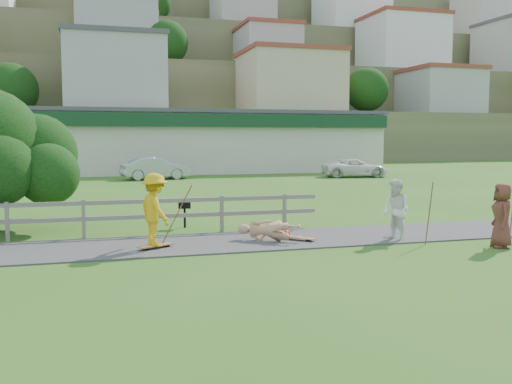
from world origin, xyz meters
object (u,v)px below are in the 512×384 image
at_px(spectator_a, 396,210).
at_px(spectator_c, 502,215).
at_px(skater_rider, 155,214).
at_px(car_silver, 155,168).
at_px(skater_fallen, 269,231).
at_px(car_white, 355,168).
at_px(bbq, 185,215).

bearing_deg(spectator_a, spectator_c, 43.39).
distance_m(skater_rider, car_silver, 25.33).
xyz_separation_m(skater_fallen, car_silver, (-0.41, 24.99, 0.44)).
distance_m(skater_rider, skater_fallen, 3.15).
height_order(skater_fallen, car_silver, car_silver).
xyz_separation_m(skater_rider, car_white, (17.03, 23.59, -0.27)).
distance_m(skater_fallen, bbq, 3.67).
relative_size(skater_fallen, spectator_c, 1.04).
xyz_separation_m(skater_fallen, car_white, (13.95, 23.40, 0.34)).
xyz_separation_m(skater_rider, bbq, (1.28, 3.39, -0.52)).
bearing_deg(car_silver, skater_rider, 164.42).
xyz_separation_m(skater_fallen, spectator_a, (3.39, -0.82, 0.54)).
xyz_separation_m(car_white, bbq, (-15.75, -20.20, -0.25)).
bearing_deg(bbq, spectator_a, -25.84).
relative_size(spectator_a, spectator_c, 1.02).
relative_size(skater_rider, car_silver, 0.40).
bearing_deg(skater_rider, bbq, -40.36).
xyz_separation_m(car_silver, car_white, (14.36, -1.59, -0.10)).
bearing_deg(skater_rider, car_silver, -25.66).
bearing_deg(car_white, skater_rider, 152.64).
bearing_deg(car_silver, spectator_c, -177.18).
bearing_deg(car_white, car_silver, 92.14).
height_order(car_silver, car_white, car_silver).
bearing_deg(skater_fallen, spectator_a, -66.79).
xyz_separation_m(spectator_a, bbq, (-5.19, 4.01, -0.45)).
bearing_deg(car_white, spectator_a, 164.91).
bearing_deg(bbq, skater_rider, -98.91).
bearing_deg(spectator_c, car_white, -175.63).
relative_size(spectator_a, car_silver, 0.37).
bearing_deg(bbq, spectator_c, -25.15).
relative_size(skater_rider, spectator_a, 1.08).
height_order(skater_rider, car_silver, skater_rider).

